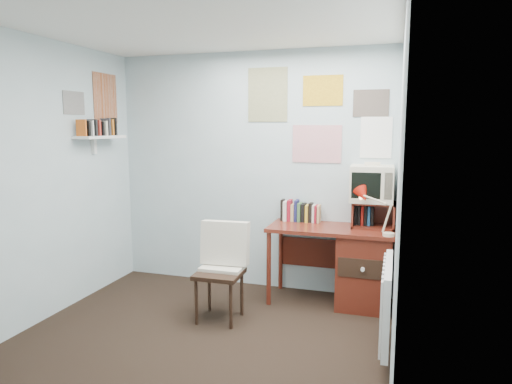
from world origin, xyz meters
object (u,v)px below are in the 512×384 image
crt_tv (372,182)px  wall_shelf (100,137)px  desk_lamp (389,215)px  tv_riser (374,215)px  desk_chair (219,274)px  radiator (387,302)px  desk (358,265)px

crt_tv → wall_shelf: 2.74m
desk_lamp → tv_riser: desk_lamp is taller
tv_riser → crt_tv: crt_tv is taller
desk_chair → crt_tv: crt_tv is taller
wall_shelf → radiator: bearing=-10.9°
desk_chair → desk_lamp: 1.60m
tv_riser → wall_shelf: wall_shelf is taller
desk_lamp → tv_riser: bearing=104.3°
desk_chair → desk_lamp: desk_lamp is taller
desk → radiator: 0.97m
desk → wall_shelf: wall_shelf is taller
desk_lamp → wall_shelf: 2.92m
desk_lamp → wall_shelf: (-2.84, -0.17, 0.67)m
desk_lamp → tv_riser: (-0.15, 0.32, -0.06)m
desk → crt_tv: crt_tv is taller
desk → tv_riser: size_ratio=3.00×
crt_tv → radiator: 1.33m
crt_tv → radiator: (0.20, -1.06, -0.78)m
desk_chair → tv_riser: 1.59m
desk → desk_chair: (-1.16, -0.71, 0.02)m
desk → desk_lamp: 0.64m
tv_riser → wall_shelf: (-2.69, -0.49, 0.74)m
desk → desk_lamp: size_ratio=3.20×
crt_tv → radiator: bearing=-81.0°
desk_lamp → crt_tv: bearing=106.8°
radiator → desk_chair: bearing=171.3°
desk → tv_riser: bearing=43.0°
desk → desk_lamp: (0.27, -0.21, 0.54)m
desk_lamp → radiator: size_ratio=0.47×
desk_lamp → radiator: 0.89m
desk → radiator: desk is taller
desk → crt_tv: (0.09, 0.13, 0.79)m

